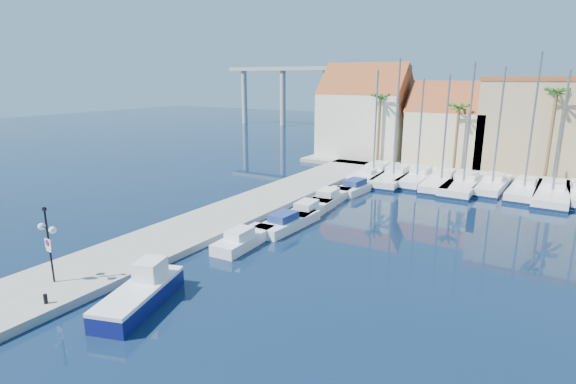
# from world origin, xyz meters

# --- Properties ---
(ground) EXTENTS (260.00, 260.00, 0.00)m
(ground) POSITION_xyz_m (0.00, 0.00, 0.00)
(ground) COLOR black
(ground) RESTS_ON ground
(quay_west) EXTENTS (6.00, 77.00, 0.50)m
(quay_west) POSITION_xyz_m (-9.00, 13.50, 0.25)
(quay_west) COLOR gray
(quay_west) RESTS_ON ground
(shore_north) EXTENTS (54.00, 16.00, 0.50)m
(shore_north) POSITION_xyz_m (10.00, 48.00, 0.25)
(shore_north) COLOR gray
(shore_north) RESTS_ON ground
(lamp_post) EXTENTS (1.52, 0.45, 4.47)m
(lamp_post) POSITION_xyz_m (-8.92, -2.59, 3.43)
(lamp_post) COLOR black
(lamp_post) RESTS_ON quay_west
(bollard) EXTENTS (0.20, 0.20, 0.51)m
(bollard) POSITION_xyz_m (-6.87, -4.32, 0.76)
(bollard) COLOR black
(bollard) RESTS_ON quay_west
(fishing_boat) EXTENTS (3.82, 6.50, 2.16)m
(fishing_boat) POSITION_xyz_m (-3.21, -1.25, 0.72)
(fishing_boat) COLOR #0F1357
(fishing_boat) RESTS_ON ground
(motorboat_west_0) EXTENTS (2.14, 5.93, 1.40)m
(motorboat_west_0) POSITION_xyz_m (-3.84, 8.71, 0.51)
(motorboat_west_0) COLOR white
(motorboat_west_0) RESTS_ON ground
(motorboat_west_1) EXTENTS (2.53, 6.86, 1.40)m
(motorboat_west_1) POSITION_xyz_m (-3.19, 13.75, 0.51)
(motorboat_west_1) COLOR white
(motorboat_west_1) RESTS_ON ground
(motorboat_west_2) EXTENTS (2.55, 6.70, 1.40)m
(motorboat_west_2) POSITION_xyz_m (-3.35, 17.74, 0.51)
(motorboat_west_2) COLOR white
(motorboat_west_2) RESTS_ON ground
(motorboat_west_3) EXTENTS (2.66, 6.97, 1.40)m
(motorboat_west_3) POSITION_xyz_m (-3.70, 22.69, 0.51)
(motorboat_west_3) COLOR white
(motorboat_west_3) RESTS_ON ground
(motorboat_west_4) EXTENTS (2.94, 7.36, 1.40)m
(motorboat_west_4) POSITION_xyz_m (-3.10, 28.11, 0.51)
(motorboat_west_4) COLOR white
(motorboat_west_4) RESTS_ON ground
(motorboat_west_5) EXTENTS (1.79, 5.41, 1.40)m
(motorboat_west_5) POSITION_xyz_m (-3.73, 33.62, 0.51)
(motorboat_west_5) COLOR white
(motorboat_west_5) RESTS_ON ground
(motorboat_west_6) EXTENTS (1.87, 5.55, 1.40)m
(motorboat_west_6) POSITION_xyz_m (-3.23, 37.32, 0.51)
(motorboat_west_6) COLOR white
(motorboat_west_6) RESTS_ON ground
(sailboat_0) EXTENTS (3.80, 12.14, 12.74)m
(sailboat_0) POSITION_xyz_m (-3.95, 35.72, 0.56)
(sailboat_0) COLOR white
(sailboat_0) RESTS_ON ground
(sailboat_1) EXTENTS (3.74, 12.04, 13.96)m
(sailboat_1) POSITION_xyz_m (-1.26, 35.15, 0.58)
(sailboat_1) COLOR white
(sailboat_1) RESTS_ON ground
(sailboat_2) EXTENTS (2.84, 10.23, 11.76)m
(sailboat_2) POSITION_xyz_m (1.33, 35.81, 0.57)
(sailboat_2) COLOR white
(sailboat_2) RESTS_ON ground
(sailboat_3) EXTENTS (3.51, 11.44, 12.16)m
(sailboat_3) POSITION_xyz_m (4.12, 35.45, 0.56)
(sailboat_3) COLOR white
(sailboat_3) RESTS_ON ground
(sailboat_4) EXTENTS (3.30, 12.08, 13.42)m
(sailboat_4) POSITION_xyz_m (6.54, 35.37, 0.57)
(sailboat_4) COLOR white
(sailboat_4) RESTS_ON ground
(sailboat_5) EXTENTS (3.00, 9.81, 12.95)m
(sailboat_5) POSITION_xyz_m (9.32, 36.37, 0.60)
(sailboat_5) COLOR white
(sailboat_5) RESTS_ON ground
(sailboat_6) EXTENTS (3.11, 9.95, 14.30)m
(sailboat_6) POSITION_xyz_m (12.42, 35.80, 0.61)
(sailboat_6) COLOR white
(sailboat_6) RESTS_ON ground
(sailboat_7) EXTENTS (3.28, 11.82, 12.58)m
(sailboat_7) POSITION_xyz_m (14.94, 35.70, 0.56)
(sailboat_7) COLOR white
(sailboat_7) RESTS_ON ground
(building_0) EXTENTS (12.30, 9.00, 13.50)m
(building_0) POSITION_xyz_m (-10.00, 47.00, 6.52)
(building_0) COLOR beige
(building_0) RESTS_ON shore_north
(building_1) EXTENTS (10.30, 8.00, 11.00)m
(building_1) POSITION_xyz_m (2.00, 47.00, 5.30)
(building_1) COLOR beige
(building_1) RESTS_ON shore_north
(building_2) EXTENTS (14.20, 10.20, 11.50)m
(building_2) POSITION_xyz_m (13.00, 48.00, 6.26)
(building_2) COLOR tan
(building_2) RESTS_ON shore_north
(palm_0) EXTENTS (2.60, 2.60, 10.15)m
(palm_0) POSITION_xyz_m (-6.00, 42.00, 9.08)
(palm_0) COLOR brown
(palm_0) RESTS_ON shore_north
(palm_1) EXTENTS (2.60, 2.60, 9.15)m
(palm_1) POSITION_xyz_m (4.00, 42.00, 8.14)
(palm_1) COLOR brown
(palm_1) RESTS_ON shore_north
(palm_2) EXTENTS (2.60, 2.60, 11.15)m
(palm_2) POSITION_xyz_m (14.00, 42.00, 10.02)
(palm_2) COLOR brown
(palm_2) RESTS_ON shore_north
(viaduct) EXTENTS (48.00, 2.20, 14.45)m
(viaduct) POSITION_xyz_m (-39.07, 82.00, 10.25)
(viaduct) COLOR #9E9E99
(viaduct) RESTS_ON ground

